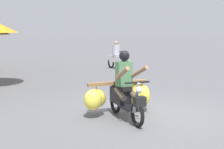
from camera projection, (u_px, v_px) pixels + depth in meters
name	position (u px, v px, depth m)	size (l,w,h in m)	color
ground_plane	(149.00, 115.00, 7.73)	(120.00, 120.00, 0.00)	slate
motorbike_main_loaded	(123.00, 94.00, 7.58)	(1.81, 1.85, 1.58)	black
motorbike_distant_ahead_left	(116.00, 58.00, 15.81)	(0.65, 1.58, 1.40)	black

